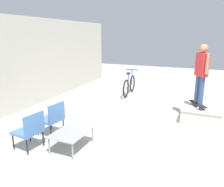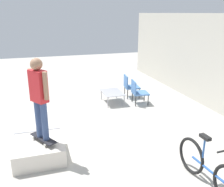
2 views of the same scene
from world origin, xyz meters
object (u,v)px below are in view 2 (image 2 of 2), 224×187
(coffee_table, at_px, (112,93))
(patio_chair_right, at_px, (138,91))
(person_skater, at_px, (39,93))
(bicycle, at_px, (209,169))
(skate_ramp_box, at_px, (39,150))
(patio_chair_left, at_px, (130,85))
(skateboard_on_ramp, at_px, (43,138))

(coffee_table, distance_m, patio_chair_right, 0.89)
(person_skater, bearing_deg, bicycle, 22.80)
(skate_ramp_box, xyz_separation_m, patio_chair_left, (-3.25, 3.35, 0.27))
(coffee_table, relative_size, patio_chair_right, 1.13)
(person_skater, distance_m, coffee_table, 3.95)
(skateboard_on_ramp, relative_size, bicycle, 0.45)
(skate_ramp_box, xyz_separation_m, bicycle, (1.89, 2.85, 0.19))
(skate_ramp_box, relative_size, patio_chair_right, 1.32)
(patio_chair_left, relative_size, patio_chair_right, 1.00)
(skateboard_on_ramp, height_order, person_skater, person_skater)
(person_skater, xyz_separation_m, bicycle, (1.86, 2.74, -1.10))
(skateboard_on_ramp, bearing_deg, patio_chair_right, 98.65)
(skateboard_on_ramp, bearing_deg, person_skater, -119.19)
(patio_chair_left, distance_m, patio_chair_right, 0.76)
(bicycle, bearing_deg, skateboard_on_ramp, -127.24)
(coffee_table, bearing_deg, person_skater, -40.25)
(patio_chair_left, xyz_separation_m, bicycle, (5.15, -0.50, -0.08))
(skateboard_on_ramp, distance_m, bicycle, 3.32)
(coffee_table, distance_m, bicycle, 4.76)
(patio_chair_left, height_order, bicycle, bicycle)
(person_skater, bearing_deg, coffee_table, 106.74)
(skate_ramp_box, height_order, patio_chair_left, patio_chair_left)
(skate_ramp_box, bearing_deg, person_skater, 75.95)
(skateboard_on_ramp, height_order, patio_chair_left, patio_chair_left)
(patio_chair_right, bearing_deg, skate_ramp_box, 133.69)
(person_skater, xyz_separation_m, coffee_table, (-2.89, 2.45, -1.13))
(person_skater, height_order, patio_chair_left, person_skater)
(skate_ramp_box, bearing_deg, patio_chair_left, 134.15)
(person_skater, height_order, bicycle, person_skater)
(coffee_table, bearing_deg, skateboard_on_ramp, -40.25)
(person_skater, relative_size, patio_chair_right, 2.03)
(bicycle, bearing_deg, person_skater, -127.24)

